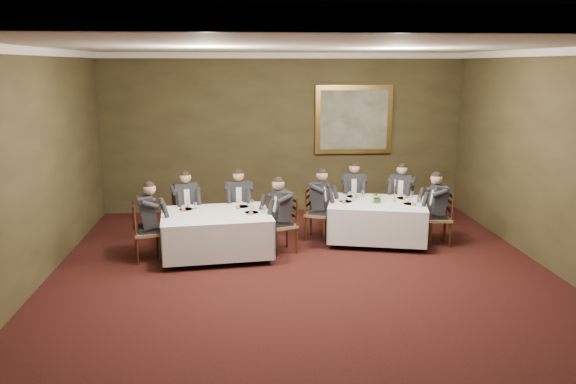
{
  "coord_description": "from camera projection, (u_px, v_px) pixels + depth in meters",
  "views": [
    {
      "loc": [
        -0.93,
        -7.4,
        3.25
      ],
      "look_at": [
        -0.17,
        1.8,
        1.15
      ],
      "focal_mm": 35.0,
      "sensor_mm": 36.0,
      "label": 1
    }
  ],
  "objects": [
    {
      "name": "place_setting_table_second",
      "position": [
        189.0,
        207.0,
        9.9
      ],
      "size": [
        0.33,
        0.31,
        0.14
      ],
      "color": "white",
      "rests_on": "table_second"
    },
    {
      "name": "chair_sec_endright",
      "position": [
        283.0,
        236.0,
        9.92
      ],
      "size": [
        0.55,
        0.56,
        1.0
      ],
      "rotation": [
        0.0,
        0.0,
        1.94
      ],
      "color": "olive",
      "rests_on": "ground"
    },
    {
      "name": "diner_sec_backleft",
      "position": [
        186.0,
        215.0,
        10.46
      ],
      "size": [
        0.53,
        0.58,
        1.35
      ],
      "rotation": [
        0.0,
        0.0,
        3.47
      ],
      "color": "black",
      "rests_on": "chair_sec_backleft"
    },
    {
      "name": "painting",
      "position": [
        354.0,
        120.0,
        12.45
      ],
      "size": [
        1.72,
        0.09,
        1.52
      ],
      "color": "#B89343",
      "rests_on": "back_wall"
    },
    {
      "name": "chair_main_endleft",
      "position": [
        317.0,
        224.0,
        10.67
      ],
      "size": [
        0.56,
        0.57,
        1.0
      ],
      "rotation": [
        0.0,
        0.0,
        -1.96
      ],
      "color": "olive",
      "rests_on": "ground"
    },
    {
      "name": "table_second",
      "position": [
        216.0,
        231.0,
        9.66
      ],
      "size": [
        2.0,
        1.6,
        0.67
      ],
      "rotation": [
        0.0,
        0.0,
        0.11
      ],
      "color": "black",
      "rests_on": "ground"
    },
    {
      "name": "back_wall",
      "position": [
        284.0,
        134.0,
        12.45
      ],
      "size": [
        8.0,
        0.1,
        3.5
      ],
      "primitive_type": "cube",
      "color": "#312A18",
      "rests_on": "ground"
    },
    {
      "name": "crown_molding",
      "position": [
        313.0,
        49.0,
        7.22
      ],
      "size": [
        8.0,
        10.0,
        0.12
      ],
      "color": "white",
      "rests_on": "back_wall"
    },
    {
      "name": "diner_main_backleft",
      "position": [
        353.0,
        203.0,
        11.39
      ],
      "size": [
        0.46,
        0.53,
        1.35
      ],
      "rotation": [
        0.0,
        0.0,
        3.0
      ],
      "color": "black",
      "rests_on": "chair_main_backleft"
    },
    {
      "name": "place_setting_table_main",
      "position": [
        355.0,
        194.0,
        10.85
      ],
      "size": [
        0.33,
        0.31,
        0.14
      ],
      "color": "white",
      "rests_on": "table_main"
    },
    {
      "name": "chair_main_backright",
      "position": [
        401.0,
        215.0,
        11.31
      ],
      "size": [
        0.58,
        0.57,
        1.0
      ],
      "rotation": [
        0.0,
        0.0,
        2.68
      ],
      "color": "olive",
      "rests_on": "ground"
    },
    {
      "name": "ceiling",
      "position": [
        313.0,
        45.0,
        7.21
      ],
      "size": [
        8.0,
        10.0,
        0.1
      ],
      "primitive_type": "cube",
      "color": "silver",
      "rests_on": "back_wall"
    },
    {
      "name": "chair_main_backleft",
      "position": [
        353.0,
        213.0,
        11.45
      ],
      "size": [
        0.49,
        0.48,
        1.0
      ],
      "rotation": [
        0.0,
        0.0,
        3.0
      ],
      "color": "olive",
      "rests_on": "ground"
    },
    {
      "name": "candlestick",
      "position": [
        395.0,
        193.0,
        10.4
      ],
      "size": [
        0.06,
        0.06,
        0.43
      ],
      "color": "#B57F37",
      "rests_on": "table_main"
    },
    {
      "name": "diner_sec_endleft",
      "position": [
        147.0,
        231.0,
        9.43
      ],
      "size": [
        0.56,
        0.5,
        1.35
      ],
      "rotation": [
        0.0,
        0.0,
        -1.33
      ],
      "color": "black",
      "rests_on": "chair_sec_endleft"
    },
    {
      "name": "chair_sec_backright",
      "position": [
        239.0,
        224.0,
        10.71
      ],
      "size": [
        0.44,
        0.42,
        1.0
      ],
      "rotation": [
        0.0,
        0.0,
        3.14
      ],
      "color": "olive",
      "rests_on": "ground"
    },
    {
      "name": "diner_main_endright",
      "position": [
        438.0,
        217.0,
        10.29
      ],
      "size": [
        0.51,
        0.45,
        1.35
      ],
      "rotation": [
        0.0,
        0.0,
        1.48
      ],
      "color": "black",
      "rests_on": "chair_main_endright"
    },
    {
      "name": "diner_sec_backright",
      "position": [
        239.0,
        212.0,
        10.64
      ],
      "size": [
        0.42,
        0.48,
        1.35
      ],
      "rotation": [
        0.0,
        0.0,
        3.14
      ],
      "color": "black",
      "rests_on": "chair_sec_backright"
    },
    {
      "name": "centerpiece",
      "position": [
        378.0,
        196.0,
        10.31
      ],
      "size": [
        0.26,
        0.24,
        0.24
      ],
      "primitive_type": "imported",
      "rotation": [
        0.0,
        0.0,
        0.23
      ],
      "color": "#2D5926",
      "rests_on": "table_main"
    },
    {
      "name": "front_wall",
      "position": [
        438.0,
        379.0,
        2.74
      ],
      "size": [
        8.0,
        0.1,
        3.5
      ],
      "primitive_type": "cube",
      "color": "#312A18",
      "rests_on": "ground"
    },
    {
      "name": "diner_main_backright",
      "position": [
        401.0,
        204.0,
        11.25
      ],
      "size": [
        0.57,
        0.61,
        1.35
      ],
      "rotation": [
        0.0,
        0.0,
        2.68
      ],
      "color": "black",
      "rests_on": "chair_main_backright"
    },
    {
      "name": "chair_main_endright",
      "position": [
        438.0,
        229.0,
        10.34
      ],
      "size": [
        0.46,
        0.47,
        1.0
      ],
      "rotation": [
        0.0,
        0.0,
        1.48
      ],
      "color": "olive",
      "rests_on": "ground"
    },
    {
      "name": "table_main",
      "position": [
        377.0,
        218.0,
        10.46
      ],
      "size": [
        2.05,
        1.73,
        0.67
      ],
      "rotation": [
        0.0,
        0.0,
        -0.24
      ],
      "color": "black",
      "rests_on": "ground"
    },
    {
      "name": "diner_sec_endright",
      "position": [
        283.0,
        224.0,
        9.87
      ],
      "size": [
        0.59,
        0.55,
        1.35
      ],
      "rotation": [
        0.0,
        0.0,
        1.94
      ],
      "color": "black",
      "rests_on": "chair_sec_endright"
    },
    {
      "name": "ground",
      "position": [
        310.0,
        298.0,
        7.98
      ],
      "size": [
        10.0,
        10.0,
        0.0
      ],
      "primitive_type": "plane",
      "color": "black",
      "rests_on": "ground"
    },
    {
      "name": "left_wall",
      "position": [
        5.0,
        183.0,
        7.27
      ],
      "size": [
        0.1,
        10.0,
        3.5
      ],
      "primitive_type": "cube",
      "color": "#312A18",
      "rests_on": "ground"
    },
    {
      "name": "diner_main_endleft",
      "position": [
        317.0,
        213.0,
        10.62
      ],
      "size": [
        0.6,
        0.55,
        1.35
      ],
      "rotation": [
        0.0,
        0.0,
        -1.96
      ],
      "color": "black",
      "rests_on": "chair_main_endleft"
    },
    {
      "name": "chair_sec_endleft",
      "position": [
        147.0,
        244.0,
        9.48
      ],
      "size": [
        0.51,
        0.53,
        1.0
      ],
      "rotation": [
        0.0,
        0.0,
        -1.33
      ],
      "color": "olive",
      "rests_on": "ground"
    },
    {
      "name": "chair_sec_backleft",
      "position": [
        186.0,
        226.0,
        10.52
      ],
      "size": [
        0.55,
        0.54,
        1.0
      ],
      "rotation": [
        0.0,
        0.0,
        3.47
      ],
      "color": "olive",
      "rests_on": "ground"
    }
  ]
}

